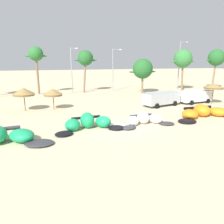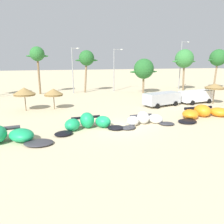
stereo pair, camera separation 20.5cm
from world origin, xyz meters
The scene contains 17 objects.
ground_plane centered at (0.00, 0.00, 0.00)m, with size 260.00×260.00×0.00m, color beige.
kite_left centered at (-2.80, 0.34, 0.56)m, with size 6.61×3.14×1.45m.
kite_left_of_center centered at (2.75, 0.09, 0.47)m, with size 5.80×2.69×1.23m.
kite_center centered at (10.27, 0.53, 0.51)m, with size 8.56×4.00×1.33m.
beach_umbrella_near_van centered at (-8.88, 9.83, 2.42)m, with size 2.67×2.67×2.90m.
beach_umbrella_middle centered at (-5.44, 9.60, 2.22)m, with size 2.42×2.42×2.67m.
beach_umbrella_near_palms centered at (16.69, 6.36, 2.57)m, with size 2.76×2.76×2.95m.
parked_van centered at (14.59, 7.60, 1.09)m, with size 5.38×2.62×1.84m.
parked_car_second centered at (8.72, 7.26, 1.09)m, with size 5.61×3.08×1.84m.
palm_left centered at (-7.46, 23.62, 7.11)m, with size 3.87×2.58×8.60m.
palm_left_of_gap centered at (1.43, 23.15, 6.48)m, with size 4.36×2.90×8.06m.
palm_center_left centered at (11.25, 18.39, 4.61)m, with size 5.56×3.70×6.49m.
palm_center_right centered at (20.77, 19.65, 6.45)m, with size 5.54×3.69×8.36m.
palm_right_of_gap centered at (29.21, 19.71, 6.67)m, with size 5.25×3.50×8.50m.
lamppost_west_center centered at (-1.26, 22.48, 4.72)m, with size 1.46×0.24×8.45m.
lamppost_east_center centered at (7.12, 23.15, 4.75)m, with size 1.95×0.24×8.40m.
lamppost_east centered at (21.88, 22.21, 5.61)m, with size 1.95×0.24×10.10m.
Camera 2 is at (-6.15, -17.97, 6.10)m, focal length 33.79 mm.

